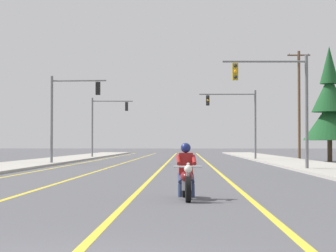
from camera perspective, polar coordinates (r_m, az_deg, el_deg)
name	(u,v)px	position (r m, az deg, el deg)	size (l,w,h in m)	color
lane_stripe_center	(168,162)	(52.05, -0.02, -3.17)	(0.16, 100.00, 0.01)	yellow
lane_stripe_left	(128,162)	(52.24, -3.56, -3.16)	(0.16, 100.00, 0.01)	yellow
lane_stripe_right	(206,162)	(52.05, 3.40, -3.17)	(0.16, 100.00, 0.01)	yellow
lane_stripe_far_left	(89,162)	(52.61, -7.01, -3.14)	(0.16, 100.00, 0.01)	yellow
sidewalk_kerb_right	(296,163)	(47.70, 11.20, -3.20)	(4.40, 110.00, 0.14)	#ADA89E
sidewalk_kerb_left	(36,163)	(48.28, -11.56, -3.18)	(4.40, 110.00, 0.14)	#ADA89E
motorcycle_with_rider	(186,177)	(16.74, 1.61, -4.49)	(0.70, 2.19, 1.46)	black
traffic_signal_near_right	(282,94)	(35.15, 10.04, 2.75)	(4.58, 0.45, 6.20)	slate
traffic_signal_near_left	(67,107)	(45.74, -8.88, 1.69)	(3.94, 0.44, 6.20)	slate
traffic_signal_mid_right	(239,114)	(57.66, 6.27, 1.07)	(5.05, 0.41, 6.20)	slate
traffic_signal_mid_left	(104,119)	(66.91, -5.67, 0.66)	(4.24, 0.45, 6.20)	slate
utility_pole_right_far	(299,103)	(62.59, 11.46, 2.02)	(2.16, 0.26, 10.27)	brown
conifer_tree_right_verge_far	(330,109)	(54.09, 14.03, 1.49)	(4.26, 4.26, 9.39)	#423023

